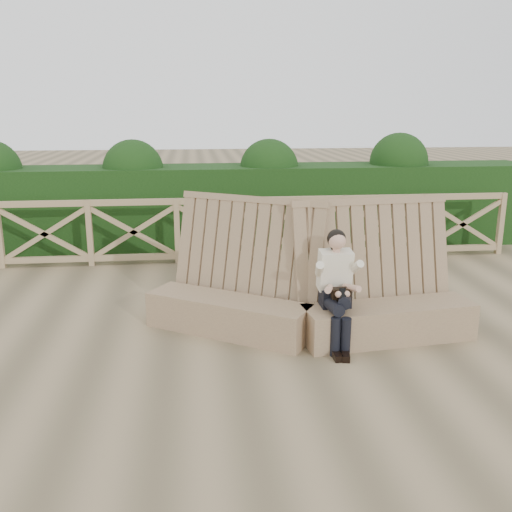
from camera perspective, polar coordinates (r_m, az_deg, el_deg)
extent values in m
plane|color=brown|center=(6.46, -2.03, -8.71)|extent=(60.00, 60.00, 0.00)
cube|color=#806349|center=(6.70, -2.79, -5.93)|extent=(1.91, 1.48, 0.42)
cube|color=#806349|center=(6.75, -1.73, -0.63)|extent=(1.88, 1.42, 1.54)
cube|color=#806349|center=(6.67, 13.06, -6.41)|extent=(2.00, 0.73, 0.42)
cube|color=#806349|center=(6.72, 12.34, -1.04)|extent=(1.99, 0.67, 1.54)
cube|color=black|center=(6.40, 7.91, -4.13)|extent=(0.33, 0.24, 0.20)
cube|color=beige|center=(6.35, 7.90, -1.40)|extent=(0.36, 0.26, 0.47)
sphere|color=tan|center=(6.22, 8.11, 1.51)|extent=(0.19, 0.19, 0.19)
sphere|color=black|center=(6.25, 8.04, 1.74)|extent=(0.21, 0.21, 0.21)
cylinder|color=black|center=(6.21, 7.63, -4.88)|extent=(0.14, 0.42, 0.13)
cylinder|color=black|center=(6.25, 8.89, -4.21)|extent=(0.14, 0.42, 0.15)
cylinder|color=black|center=(6.14, 7.93, -8.05)|extent=(0.11, 0.11, 0.42)
cylinder|color=black|center=(6.15, 8.95, -8.04)|extent=(0.11, 0.11, 0.42)
cube|color=black|center=(6.13, 8.07, -9.79)|extent=(0.08, 0.22, 0.07)
cube|color=black|center=(6.14, 8.94, -9.79)|extent=(0.08, 0.22, 0.07)
cube|color=black|center=(6.23, 8.48, -3.82)|extent=(0.21, 0.12, 0.14)
cube|color=black|center=(6.08, 8.70, -3.77)|extent=(0.06, 0.08, 0.11)
cube|color=#958157|center=(9.55, -3.71, 5.54)|extent=(10.10, 0.07, 0.10)
cube|color=#958157|center=(9.74, -3.62, 0.13)|extent=(10.10, 0.07, 0.10)
cube|color=black|center=(10.78, -4.00, 4.98)|extent=(12.00, 1.20, 1.50)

